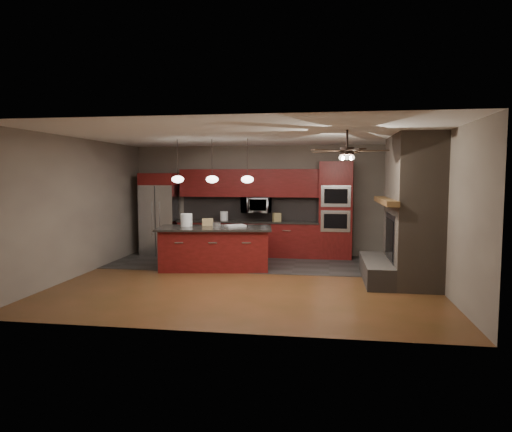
% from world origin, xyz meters
% --- Properties ---
extents(ground, '(7.00, 7.00, 0.00)m').
position_xyz_m(ground, '(0.00, 0.00, 0.00)').
color(ground, brown).
rests_on(ground, ground).
extents(ceiling, '(7.00, 6.00, 0.02)m').
position_xyz_m(ceiling, '(0.00, 0.00, 2.80)').
color(ceiling, white).
rests_on(ceiling, back_wall).
extents(back_wall, '(7.00, 0.02, 2.80)m').
position_xyz_m(back_wall, '(0.00, 3.00, 1.40)').
color(back_wall, gray).
rests_on(back_wall, ground).
extents(right_wall, '(0.02, 6.00, 2.80)m').
position_xyz_m(right_wall, '(3.50, 0.00, 1.40)').
color(right_wall, gray).
rests_on(right_wall, ground).
extents(left_wall, '(0.02, 6.00, 2.80)m').
position_xyz_m(left_wall, '(-3.50, 0.00, 1.40)').
color(left_wall, gray).
rests_on(left_wall, ground).
extents(slate_tile_patch, '(7.00, 2.40, 0.01)m').
position_xyz_m(slate_tile_patch, '(0.00, 1.80, 0.01)').
color(slate_tile_patch, '#2D2B28').
rests_on(slate_tile_patch, ground).
extents(fireplace_column, '(1.30, 2.10, 2.80)m').
position_xyz_m(fireplace_column, '(3.04, 0.40, 1.30)').
color(fireplace_column, brown).
rests_on(fireplace_column, ground).
extents(back_cabinetry, '(3.59, 0.64, 2.20)m').
position_xyz_m(back_cabinetry, '(-0.48, 2.74, 0.89)').
color(back_cabinetry, maroon).
rests_on(back_cabinetry, ground).
extents(oven_tower, '(0.80, 0.63, 2.38)m').
position_xyz_m(oven_tower, '(1.70, 2.69, 1.19)').
color(oven_tower, maroon).
rests_on(oven_tower, ground).
extents(microwave, '(0.73, 0.41, 0.50)m').
position_xyz_m(microwave, '(-0.27, 2.75, 1.30)').
color(microwave, silver).
rests_on(microwave, back_cabinetry).
extents(refrigerator, '(0.90, 0.75, 2.10)m').
position_xyz_m(refrigerator, '(-2.78, 2.62, 1.05)').
color(refrigerator, silver).
rests_on(refrigerator, ground).
extents(kitchen_island, '(2.58, 1.45, 0.92)m').
position_xyz_m(kitchen_island, '(-0.92, 0.97, 0.46)').
color(kitchen_island, maroon).
rests_on(kitchen_island, ground).
extents(white_bucket, '(0.30, 0.30, 0.28)m').
position_xyz_m(white_bucket, '(-1.59, 1.07, 1.06)').
color(white_bucket, white).
rests_on(white_bucket, kitchen_island).
extents(paint_can, '(0.20, 0.20, 0.11)m').
position_xyz_m(paint_can, '(-0.86, 0.88, 0.98)').
color(paint_can, silver).
rests_on(paint_can, kitchen_island).
extents(paint_tray, '(0.50, 0.46, 0.04)m').
position_xyz_m(paint_tray, '(-0.49, 1.14, 0.94)').
color(paint_tray, silver).
rests_on(paint_tray, kitchen_island).
extents(cardboard_box, '(0.27, 0.22, 0.15)m').
position_xyz_m(cardboard_box, '(-1.16, 1.28, 1.00)').
color(cardboard_box, tan).
rests_on(cardboard_box, kitchen_island).
extents(counter_bucket, '(0.24, 0.24, 0.23)m').
position_xyz_m(counter_bucket, '(-1.10, 2.70, 1.01)').
color(counter_bucket, white).
rests_on(counter_bucket, back_cabinetry).
extents(counter_box, '(0.23, 0.21, 0.21)m').
position_xyz_m(counter_box, '(0.26, 2.65, 1.00)').
color(counter_box, '#A08852').
rests_on(counter_box, back_cabinetry).
extents(pendant_left, '(0.26, 0.26, 0.92)m').
position_xyz_m(pendant_left, '(-1.65, 0.70, 1.96)').
color(pendant_left, black).
rests_on(pendant_left, ceiling).
extents(pendant_center, '(0.26, 0.26, 0.92)m').
position_xyz_m(pendant_center, '(-0.90, 0.70, 1.96)').
color(pendant_center, black).
rests_on(pendant_center, ceiling).
extents(pendant_right, '(0.26, 0.26, 0.92)m').
position_xyz_m(pendant_right, '(-0.15, 0.70, 1.96)').
color(pendant_right, black).
rests_on(pendant_right, ceiling).
extents(ceiling_fan, '(1.27, 1.33, 0.41)m').
position_xyz_m(ceiling_fan, '(1.80, -0.80, 2.46)').
color(ceiling_fan, black).
rests_on(ceiling_fan, ceiling).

